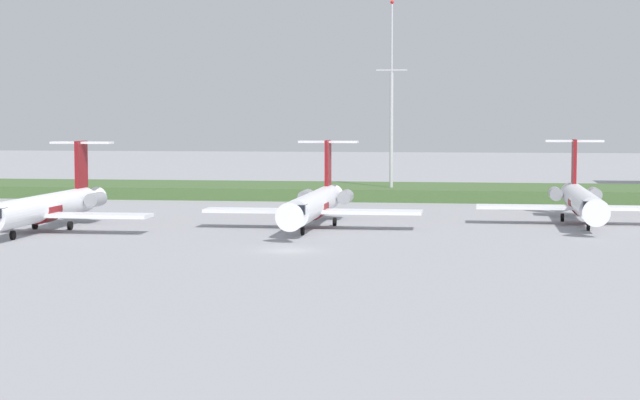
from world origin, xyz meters
TOP-DOWN VIEW (x-y plane):
  - ground_plane at (0.00, 30.00)m, footprint 500.00×500.00m
  - grass_berm at (0.00, 65.88)m, footprint 320.00×20.00m
  - regional_jet_second at (-27.26, 12.81)m, footprint 22.81×31.00m
  - regional_jet_third at (-0.77, 20.88)m, footprint 22.81×31.00m
  - regional_jet_fourth at (27.53, 29.50)m, footprint 22.81×31.00m
  - antenna_mast at (4.05, 62.27)m, footprint 4.40×0.50m

SIDE VIEW (x-z plane):
  - ground_plane at x=0.00m, z-range 0.00..0.00m
  - grass_berm at x=0.00m, z-range 0.00..1.71m
  - regional_jet_second at x=-27.26m, z-range -1.96..7.04m
  - regional_jet_third at x=-0.77m, z-range -1.96..7.04m
  - regional_jet_fourth at x=27.53m, z-range -1.96..7.04m
  - antenna_mast at x=4.05m, z-range -2.46..25.53m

